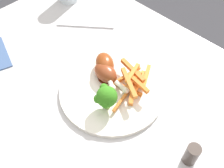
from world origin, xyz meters
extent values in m
cube|color=#B7B7BC|center=(0.00, 0.00, 0.70)|extent=(1.01, 0.74, 0.03)
cylinder|color=gray|center=(0.45, -0.31, 0.34)|extent=(0.06, 0.06, 0.69)
cylinder|color=white|center=(-0.03, -0.02, 0.73)|extent=(0.28, 0.28, 0.01)
cylinder|color=#78AF48|center=(-0.06, 0.03, 0.74)|extent=(0.02, 0.02, 0.02)
sphere|color=#31791A|center=(-0.06, 0.03, 0.78)|extent=(0.05, 0.05, 0.05)
sphere|color=#31791A|center=(-0.07, 0.05, 0.77)|extent=(0.02, 0.02, 0.02)
sphere|color=#31791A|center=(-0.05, 0.05, 0.77)|extent=(0.02, 0.02, 0.02)
sphere|color=#31791A|center=(-0.04, 0.02, 0.78)|extent=(0.02, 0.02, 0.02)
cube|color=orange|center=(-0.07, -0.05, 0.74)|extent=(0.07, 0.09, 0.01)
cube|color=orange|center=(-0.08, -0.09, 0.76)|extent=(0.05, 0.07, 0.01)
cube|color=orange|center=(-0.08, -0.07, 0.75)|extent=(0.04, 0.08, 0.01)
cube|color=orange|center=(-0.03, -0.06, 0.74)|extent=(0.02, 0.11, 0.01)
cube|color=orange|center=(-0.07, -0.06, 0.76)|extent=(0.02, 0.06, 0.01)
cube|color=orange|center=(-0.05, -0.07, 0.77)|extent=(0.03, 0.07, 0.01)
cube|color=orange|center=(-0.09, -0.06, 0.77)|extent=(0.07, 0.02, 0.01)
cube|color=#CA6D2B|center=(-0.08, -0.01, 0.74)|extent=(0.03, 0.09, 0.01)
cube|color=#C66A2A|center=(-0.04, -0.08, 0.76)|extent=(0.09, 0.03, 0.01)
cube|color=orange|center=(-0.07, -0.04, 0.77)|extent=(0.09, 0.06, 0.01)
cube|color=orange|center=(-0.06, -0.04, 0.74)|extent=(0.09, 0.03, 0.01)
cylinder|color=#592111|center=(0.01, -0.03, 0.73)|extent=(0.04, 0.04, 0.00)
ellipsoid|color=brown|center=(0.01, -0.03, 0.75)|extent=(0.08, 0.05, 0.04)
cylinder|color=beige|center=(-0.05, -0.03, 0.75)|extent=(0.04, 0.01, 0.01)
sphere|color=silver|center=(-0.07, -0.03, 0.75)|extent=(0.02, 0.02, 0.02)
cylinder|color=#5E220D|center=(0.03, -0.05, 0.73)|extent=(0.04, 0.04, 0.00)
ellipsoid|color=brown|center=(0.03, -0.05, 0.76)|extent=(0.09, 0.08, 0.05)
cylinder|color=beige|center=(-0.02, -0.02, 0.75)|extent=(0.04, 0.03, 0.01)
sphere|color=silver|center=(-0.04, -0.01, 0.75)|extent=(0.02, 0.02, 0.02)
cube|color=silver|center=(0.22, -0.15, 0.72)|extent=(0.15, 0.13, 0.00)
cylinder|color=#423833|center=(-0.29, 0.00, 0.75)|extent=(0.03, 0.03, 0.06)
camera|label=1|loc=(-0.33, 0.28, 1.28)|focal=42.17mm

